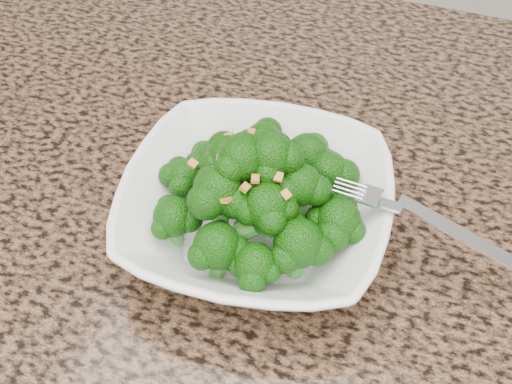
% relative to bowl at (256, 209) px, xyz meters
% --- Properties ---
extents(granite_counter, '(1.64, 1.04, 0.03)m').
position_rel_bowl_xyz_m(granite_counter, '(-0.04, -0.08, -0.04)').
color(granite_counter, brown).
rests_on(granite_counter, cabinet).
extents(bowl, '(0.26, 0.26, 0.06)m').
position_rel_bowl_xyz_m(bowl, '(0.00, 0.00, 0.00)').
color(bowl, white).
rests_on(bowl, granite_counter).
extents(broccoli_pile, '(0.20, 0.20, 0.07)m').
position_rel_bowl_xyz_m(broccoli_pile, '(0.00, 0.00, 0.07)').
color(broccoli_pile, '#135209').
rests_on(broccoli_pile, bowl).
extents(garlic_topping, '(0.12, 0.12, 0.01)m').
position_rel_bowl_xyz_m(garlic_topping, '(0.00, 0.00, 0.10)').
color(garlic_topping, orange).
rests_on(garlic_topping, broccoli_pile).
extents(fork, '(0.18, 0.05, 0.01)m').
position_rel_bowl_xyz_m(fork, '(0.11, 0.01, 0.03)').
color(fork, silver).
rests_on(fork, bowl).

